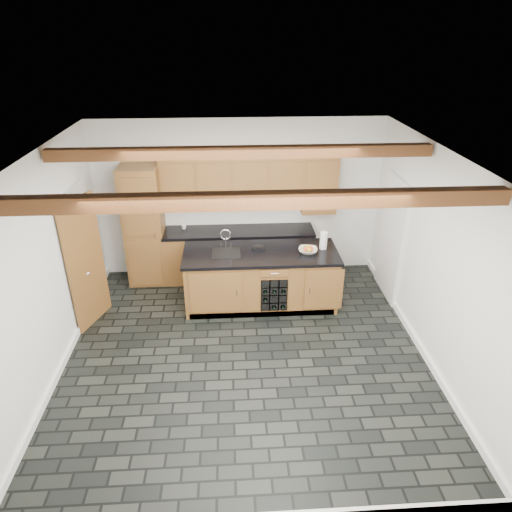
{
  "coord_description": "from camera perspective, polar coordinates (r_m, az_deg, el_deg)",
  "views": [
    {
      "loc": [
        -0.16,
        -5.15,
        4.13
      ],
      "look_at": [
        0.2,
        0.8,
        1.12
      ],
      "focal_mm": 32.0,
      "sensor_mm": 36.0,
      "label": 1
    }
  ],
  "objects": [
    {
      "name": "island",
      "position": [
        7.42,
        0.64,
        -2.79
      ],
      "size": [
        2.48,
        0.96,
        0.93
      ],
      "color": "brown",
      "rests_on": "ground"
    },
    {
      "name": "faucet",
      "position": [
        7.22,
        -3.78,
        0.73
      ],
      "size": [
        0.45,
        0.4,
        0.34
      ],
      "color": "black",
      "rests_on": "island"
    },
    {
      "name": "kitchen_scale",
      "position": [
        7.31,
        0.31,
        1.08
      ],
      "size": [
        0.2,
        0.13,
        0.06
      ],
      "rotation": [
        0.0,
        0.0,
        0.12
      ],
      "color": "black",
      "rests_on": "island"
    },
    {
      "name": "fruit_bowl",
      "position": [
        7.23,
        6.5,
        0.68
      ],
      "size": [
        0.34,
        0.34,
        0.07
      ],
      "primitive_type": "imported",
      "rotation": [
        0.0,
        0.0,
        -0.19
      ],
      "color": "beige",
      "rests_on": "island"
    },
    {
      "name": "mug",
      "position": [
        8.14,
        -9.01,
        3.64
      ],
      "size": [
        0.11,
        0.11,
        0.08
      ],
      "primitive_type": "imported",
      "rotation": [
        0.0,
        0.0,
        0.31
      ],
      "color": "white",
      "rests_on": "back_cabinetry"
    },
    {
      "name": "room_shell",
      "position": [
        6.25,
        -2.42,
        2.16
      ],
      "size": [
        5.01,
        5.0,
        5.0
      ],
      "color": "white",
      "rests_on": "ground"
    },
    {
      "name": "fruit_cluster",
      "position": [
        7.22,
        6.51,
        0.96
      ],
      "size": [
        0.16,
        0.17,
        0.07
      ],
      "color": "#B42718",
      "rests_on": "fruit_bowl"
    },
    {
      "name": "paper_towel",
      "position": [
        7.36,
        8.44,
        1.94
      ],
      "size": [
        0.12,
        0.12,
        0.28
      ],
      "primitive_type": "cylinder",
      "color": "white",
      "rests_on": "island"
    },
    {
      "name": "back_cabinetry",
      "position": [
        8.04,
        -4.69,
        3.62
      ],
      "size": [
        3.65,
        0.62,
        2.2
      ],
      "color": "brown",
      "rests_on": "ground"
    },
    {
      "name": "ground",
      "position": [
        6.61,
        -1.3,
        -11.9
      ],
      "size": [
        5.0,
        5.0,
        0.0
      ],
      "primitive_type": "plane",
      "color": "black",
      "rests_on": "ground"
    }
  ]
}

